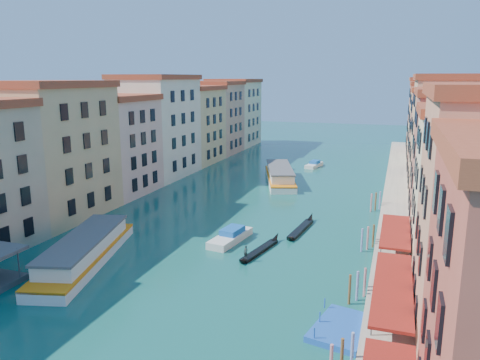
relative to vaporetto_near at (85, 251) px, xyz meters
The scene contains 12 objects.
left_bank_palazzos 42.82m from the vaporetto_near, 111.37° to the left, with size 12.80×128.40×21.00m.
right_bank_palazzos 57.28m from the vaporetto_near, 44.10° to the left, with size 12.80×128.40×21.00m.
quay 51.24m from the vaporetto_near, 50.34° to the left, with size 4.00×140.00×1.00m, color gray.
restaurant_awnings 33.02m from the vaporetto_near, ahead, with size 3.20×44.55×3.12m.
mooring_poles_right 29.97m from the vaporetto_near, ahead, with size 1.44×54.24×3.20m.
vaporetto_near is the anchor object (origin of this frame).
vaporetto_far 48.77m from the vaporetto_near, 77.46° to the left, with size 11.08×21.29×3.10m.
gondola_fore 20.06m from the vaporetto_near, 27.94° to the left, with size 2.88×10.39×2.09m.
gondola_far 28.23m from the vaporetto_near, 42.63° to the left, with size 2.04×11.46×1.62m.
motorboat_mid 17.73m from the vaporetto_near, 42.24° to the left, with size 3.65×8.23×1.65m.
motorboat_far 67.42m from the vaporetto_near, 77.74° to the left, with size 3.36×7.12×1.42m.
blue_dock 29.74m from the vaporetto_near, 10.79° to the right, with size 5.45×7.05×0.53m.
Camera 1 is at (21.74, -15.70, 20.41)m, focal length 35.00 mm.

